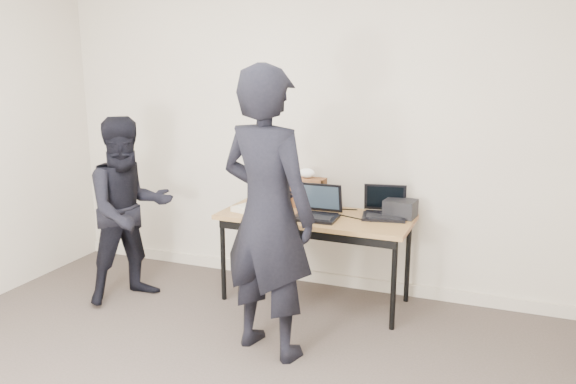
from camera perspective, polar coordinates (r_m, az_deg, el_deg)
The scene contains 13 objects.
room at distance 2.73m, azimuth -14.17°, elevation 1.24°, with size 4.60×4.60×2.80m.
desk at distance 4.42m, azimuth 2.76°, elevation -3.10°, with size 1.52×0.69×0.72m.
laptop_beige at distance 4.53m, azimuth -2.79°, elevation -1.20°, with size 0.41×0.41×0.27m.
laptop_center at distance 4.33m, azimuth 3.05°, elevation -1.86°, with size 0.33×0.32×0.25m.
laptop_right at distance 4.41m, azimuth 9.75°, elevation -1.78°, with size 0.37×0.36×0.24m.
leather_satchel at distance 4.64m, azimuth 1.56°, elevation 0.06°, with size 0.36×0.18×0.25m.
tissue at distance 4.60m, azimuth 1.94°, elevation 1.95°, with size 0.13×0.10×0.08m, color white.
equipment_box at distance 4.42m, azimuth 11.35°, elevation -1.64°, with size 0.23×0.20×0.13m, color black.
power_brick at distance 4.32m, azimuth -0.70°, elevation -2.45°, with size 0.08×0.05×0.03m, color black.
cables at distance 4.43m, azimuth 2.20°, elevation -2.21°, with size 1.02×0.48×0.01m.
person_typist at distance 3.58m, azimuth -2.11°, elevation -2.26°, with size 0.69×0.45×1.89m, color black.
person_observer at distance 4.64m, azimuth -15.82°, elevation -1.78°, with size 0.72×0.56×1.48m, color black.
baseboard at distance 5.02m, azimuth 1.52°, elevation -8.42°, with size 4.50×0.03×0.10m, color #C0B49F.
Camera 1 is at (1.55, -2.18, 1.89)m, focal length 35.00 mm.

